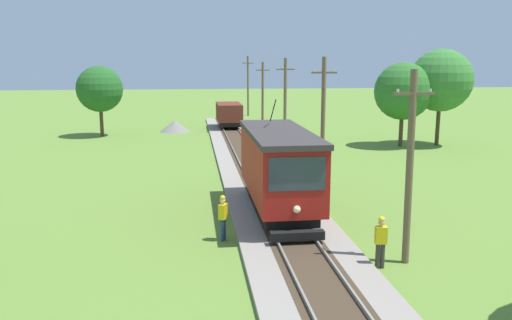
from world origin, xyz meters
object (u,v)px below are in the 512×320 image
at_px(utility_pole_far, 285,103).
at_px(tree_right_near, 403,91).
at_px(utility_pole_distant, 263,95).
at_px(utility_pole_mid, 323,120).
at_px(gravel_pile, 175,126).
at_px(track_worker, 381,240).
at_px(second_worker, 223,216).
at_px(freight_car, 229,114).
at_px(tree_left_near, 441,81).
at_px(utility_pole_horizon, 248,85).
at_px(red_tram, 278,167).
at_px(tree_left_far, 100,89).
at_px(utility_pole_near_tram, 410,166).

xyz_separation_m(utility_pole_far, tree_right_near, (9.62, 0.39, 0.83)).
relative_size(utility_pole_far, utility_pole_distant, 1.04).
relative_size(utility_pole_mid, utility_pole_far, 1.00).
distance_m(utility_pole_distant, gravel_pile, 9.33).
xyz_separation_m(utility_pole_far, track_worker, (-1.04, -23.16, -2.63)).
height_order(utility_pole_mid, utility_pole_distant, utility_pole_mid).
height_order(utility_pole_mid, second_worker, utility_pole_mid).
xyz_separation_m(gravel_pile, second_worker, (2.79, -31.52, 0.43)).
height_order(freight_car, track_worker, freight_car).
height_order(gravel_pile, track_worker, track_worker).
bearing_deg(freight_car, second_worker, -94.62).
distance_m(utility_pole_mid, tree_left_near, 17.64).
distance_m(utility_pole_horizon, track_worker, 49.15).
bearing_deg(red_tram, tree_right_near, 53.01).
xyz_separation_m(freight_car, second_worker, (-2.64, -32.67, -0.57)).
height_order(red_tram, utility_pole_distant, utility_pole_distant).
bearing_deg(gravel_pile, utility_pole_far, -52.90).
bearing_deg(utility_pole_horizon, tree_right_near, -69.33).
bearing_deg(tree_left_far, utility_pole_near_tram, -64.35).
bearing_deg(tree_left_near, tree_left_far, 162.71).
bearing_deg(utility_pole_near_tram, utility_pole_mid, 90.00).
bearing_deg(second_worker, tree_left_far, 133.18).
bearing_deg(track_worker, second_worker, -115.85).
relative_size(utility_pole_distant, track_worker, 3.79).
height_order(utility_pole_far, gravel_pile, utility_pole_far).
xyz_separation_m(red_tram, utility_pole_mid, (3.40, 5.44, 1.41)).
distance_m(red_tram, tree_right_near, 21.75).
bearing_deg(utility_pole_near_tram, tree_left_near, 61.18).
relative_size(red_tram, tree_left_near, 1.10).
distance_m(freight_car, tree_left_near, 20.68).
bearing_deg(gravel_pile, utility_pole_horizon, 58.14).
bearing_deg(utility_pole_distant, utility_pole_far, -90.00).
height_order(utility_pole_distant, tree_left_near, tree_left_near).
bearing_deg(utility_pole_horizon, second_worker, -97.52).
distance_m(utility_pole_horizon, tree_left_near, 28.43).
bearing_deg(second_worker, gravel_pile, 120.46).
height_order(freight_car, second_worker, freight_car).
xyz_separation_m(utility_pole_mid, second_worker, (-6.04, -8.40, -2.62)).
bearing_deg(red_tram, gravel_pile, 100.77).
xyz_separation_m(red_tram, gravel_pile, (-5.44, 28.57, -1.64)).
bearing_deg(tree_left_near, utility_pole_near_tram, -118.82).
bearing_deg(utility_pole_far, utility_pole_horizon, 90.00).
relative_size(freight_car, utility_pole_mid, 0.74).
height_order(utility_pole_far, second_worker, utility_pole_far).
bearing_deg(gravel_pile, utility_pole_near_tram, -75.60).
height_order(freight_car, utility_pole_horizon, utility_pole_horizon).
distance_m(tree_right_near, tree_left_far, 26.58).
height_order(utility_pole_far, track_worker, utility_pole_far).
xyz_separation_m(utility_pole_horizon, tree_left_far, (-15.41, -16.54, 0.47)).
relative_size(track_worker, tree_left_far, 0.28).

